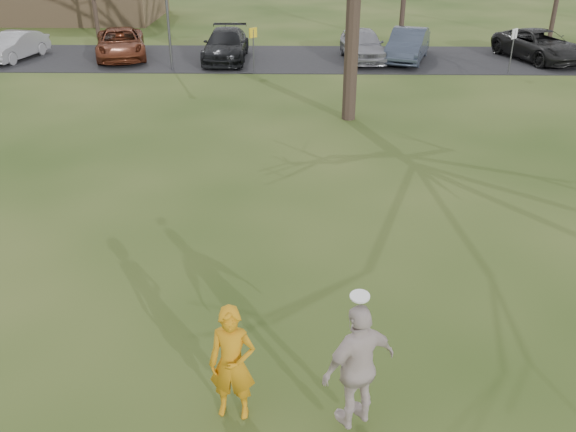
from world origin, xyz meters
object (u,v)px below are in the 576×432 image
object	(u,v)px
catching_play	(359,366)
car_6	(540,45)
car_4	(363,45)
car_2	(121,44)
car_3	(226,45)
player_defender	(232,364)
car_1	(15,46)
car_5	(408,45)

from	to	relation	value
catching_play	car_6	bearing A→B (deg)	65.66
car_6	car_4	bearing A→B (deg)	162.57
car_2	car_3	distance (m)	5.51
car_4	car_2	bearing A→B (deg)	172.67
player_defender	car_1	bearing A→B (deg)	125.08
car_5	catching_play	bearing A→B (deg)	-83.12
car_1	car_5	distance (m)	20.02
player_defender	car_3	xyz separation A→B (m)	(-2.86, 24.26, -0.17)
car_5	catching_play	size ratio (longest dim) A/B	2.19
car_4	catching_play	bearing A→B (deg)	-101.02
car_1	car_2	world-z (taller)	car_2
player_defender	car_3	bearing A→B (deg)	102.35
car_5	car_6	distance (m)	6.73
player_defender	car_2	world-z (taller)	player_defender
car_3	player_defender	bearing A→B (deg)	-83.96
car_6	car_1	bearing A→B (deg)	161.80
catching_play	car_2	bearing A→B (deg)	112.11
car_1	car_6	bearing A→B (deg)	13.96
car_1	car_4	bearing A→B (deg)	13.57
car_1	car_3	size ratio (longest dim) A/B	0.80
car_1	catching_play	xyz separation A→B (m)	(15.47, -24.51, 0.50)
car_2	car_3	world-z (taller)	car_3
car_1	car_2	size ratio (longest dim) A/B	0.79
car_1	car_5	size ratio (longest dim) A/B	0.87
car_4	car_3	bearing A→B (deg)	174.88
player_defender	car_6	size ratio (longest dim) A/B	0.36
car_3	car_5	bearing A→B (deg)	-0.23
car_3	car_5	xyz separation A→B (m)	(9.22, 0.07, 0.03)
catching_play	player_defender	bearing A→B (deg)	170.08
player_defender	catching_play	xyz separation A→B (m)	(1.81, -0.32, 0.26)
car_2	car_4	xyz separation A→B (m)	(12.43, -0.34, 0.07)
player_defender	catching_play	size ratio (longest dim) A/B	0.89
player_defender	car_6	bearing A→B (deg)	67.63
car_1	car_4	xyz separation A→B (m)	(17.74, 0.15, 0.11)
car_5	car_6	size ratio (longest dim) A/B	0.89
car_2	car_4	distance (m)	12.44
car_6	car_3	bearing A→B (deg)	162.13
car_5	car_6	xyz separation A→B (m)	(6.72, 0.26, -0.04)
car_3	car_6	world-z (taller)	car_3
car_2	car_3	xyz separation A→B (m)	(5.49, -0.42, 0.02)
car_3	catching_play	xyz separation A→B (m)	(4.67, -24.58, 0.43)
car_5	player_defender	bearing A→B (deg)	-87.31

